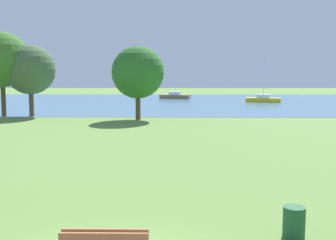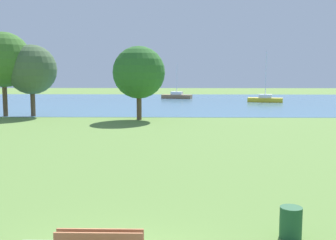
# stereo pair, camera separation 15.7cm
# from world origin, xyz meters

# --- Properties ---
(ground_plane) EXTENTS (160.00, 160.00, 0.00)m
(ground_plane) POSITION_xyz_m (0.00, 22.00, 0.00)
(ground_plane) COLOR olive
(litter_bin) EXTENTS (0.56, 0.56, 0.80)m
(litter_bin) POSITION_xyz_m (4.47, 2.12, 0.40)
(litter_bin) COLOR #1E512D
(litter_bin) RESTS_ON ground
(water_surface) EXTENTS (140.00, 40.00, 0.02)m
(water_surface) POSITION_xyz_m (0.00, 50.00, 0.01)
(water_surface) COLOR teal
(water_surface) RESTS_ON ground
(sailboat_yellow) EXTENTS (5.03, 2.73, 7.13)m
(sailboat_yellow) POSITION_xyz_m (14.04, 49.93, 0.46)
(sailboat_yellow) COLOR yellow
(sailboat_yellow) RESTS_ON water_surface
(sailboat_brown) EXTENTS (5.03, 2.70, 5.54)m
(sailboat_brown) POSITION_xyz_m (1.58, 57.74, 0.45)
(sailboat_brown) COLOR brown
(sailboat_brown) RESTS_ON water_surface
(tree_west_far) EXTENTS (5.20, 5.20, 7.98)m
(tree_west_far) POSITION_xyz_m (-14.77, 30.60, 5.36)
(tree_west_far) COLOR brown
(tree_west_far) RESTS_ON ground
(tree_east_near) EXTENTS (4.72, 4.72, 6.81)m
(tree_east_near) POSITION_xyz_m (-12.24, 30.96, 4.44)
(tree_east_near) COLOR brown
(tree_east_near) RESTS_ON ground
(tree_east_far) EXTENTS (4.62, 4.62, 6.49)m
(tree_east_far) POSITION_xyz_m (-1.77, 28.24, 4.17)
(tree_east_far) COLOR brown
(tree_east_far) RESTS_ON ground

